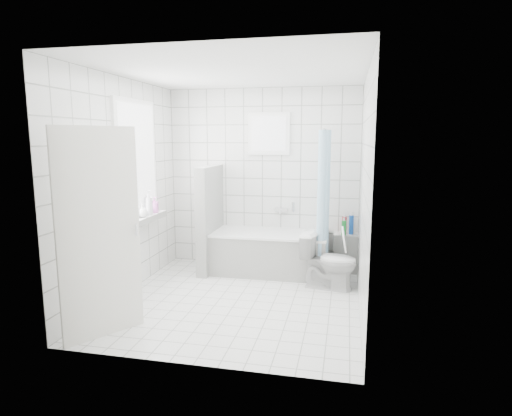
# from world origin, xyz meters

# --- Properties ---
(ground) EXTENTS (3.00, 3.00, 0.00)m
(ground) POSITION_xyz_m (0.00, 0.00, 0.00)
(ground) COLOR white
(ground) RESTS_ON ground
(ceiling) EXTENTS (3.00, 3.00, 0.00)m
(ceiling) POSITION_xyz_m (0.00, 0.00, 2.60)
(ceiling) COLOR white
(ceiling) RESTS_ON ground
(wall_back) EXTENTS (2.80, 0.02, 2.60)m
(wall_back) POSITION_xyz_m (0.00, 1.50, 1.30)
(wall_back) COLOR white
(wall_back) RESTS_ON ground
(wall_front) EXTENTS (2.80, 0.02, 2.60)m
(wall_front) POSITION_xyz_m (0.00, -1.50, 1.30)
(wall_front) COLOR white
(wall_front) RESTS_ON ground
(wall_left) EXTENTS (0.02, 3.00, 2.60)m
(wall_left) POSITION_xyz_m (-1.40, 0.00, 1.30)
(wall_left) COLOR white
(wall_left) RESTS_ON ground
(wall_right) EXTENTS (0.02, 3.00, 2.60)m
(wall_right) POSITION_xyz_m (1.40, 0.00, 1.30)
(wall_right) COLOR white
(wall_right) RESTS_ON ground
(window_left) EXTENTS (0.01, 0.90, 1.40)m
(window_left) POSITION_xyz_m (-1.35, 0.30, 1.60)
(window_left) COLOR white
(window_left) RESTS_ON wall_left
(window_back) EXTENTS (0.50, 0.01, 0.50)m
(window_back) POSITION_xyz_m (0.10, 1.46, 1.95)
(window_back) COLOR white
(window_back) RESTS_ON wall_back
(window_sill) EXTENTS (0.18, 1.02, 0.08)m
(window_sill) POSITION_xyz_m (-1.31, 0.30, 0.86)
(window_sill) COLOR white
(window_sill) RESTS_ON wall_left
(door) EXTENTS (0.48, 0.69, 2.00)m
(door) POSITION_xyz_m (-1.03, -1.15, 1.00)
(door) COLOR silver
(door) RESTS_ON ground
(bathtub) EXTENTS (1.60, 0.77, 0.58)m
(bathtub) POSITION_xyz_m (0.19, 1.12, 0.29)
(bathtub) COLOR white
(bathtub) RESTS_ON ground
(partition_wall) EXTENTS (0.15, 0.85, 1.50)m
(partition_wall) POSITION_xyz_m (-0.68, 1.07, 0.75)
(partition_wall) COLOR white
(partition_wall) RESTS_ON ground
(tiled_ledge) EXTENTS (0.40, 0.24, 0.55)m
(tiled_ledge) POSITION_xyz_m (1.26, 1.38, 0.28)
(tiled_ledge) COLOR white
(tiled_ledge) RESTS_ON ground
(toilet) EXTENTS (0.74, 0.50, 0.71)m
(toilet) POSITION_xyz_m (1.03, 0.65, 0.35)
(toilet) COLOR silver
(toilet) RESTS_ON ground
(curtain_rod) EXTENTS (0.02, 0.80, 0.02)m
(curtain_rod) POSITION_xyz_m (0.93, 1.10, 2.00)
(curtain_rod) COLOR silver
(curtain_rod) RESTS_ON wall_back
(shower_curtain) EXTENTS (0.14, 0.48, 1.78)m
(shower_curtain) POSITION_xyz_m (0.93, 0.97, 1.10)
(shower_curtain) COLOR #4190BF
(shower_curtain) RESTS_ON curtain_rod
(tub_faucet) EXTENTS (0.18, 0.06, 0.06)m
(tub_faucet) POSITION_xyz_m (0.29, 1.46, 0.85)
(tub_faucet) COLOR silver
(tub_faucet) RESTS_ON wall_back
(sill_bottles) EXTENTS (0.17, 0.50, 0.32)m
(sill_bottles) POSITION_xyz_m (-1.30, 0.40, 1.02)
(sill_bottles) COLOR #BF5FAE
(sill_bottles) RESTS_ON window_sill
(ledge_bottles) EXTENTS (0.16, 0.18, 0.27)m
(ledge_bottles) POSITION_xyz_m (1.24, 1.37, 0.67)
(ledge_bottles) COLOR #164EB2
(ledge_bottles) RESTS_ON tiled_ledge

